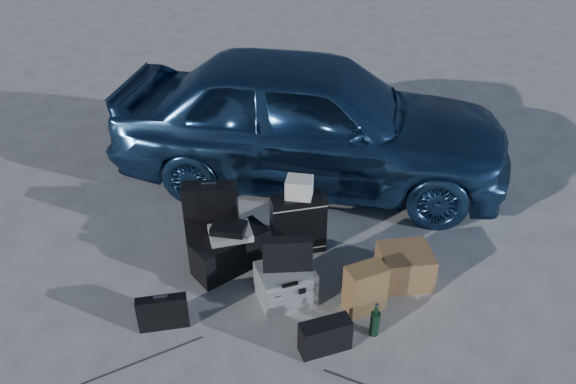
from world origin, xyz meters
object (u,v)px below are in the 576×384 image
(duffel_bag, at_px, (231,252))
(green_bottle, at_px, (375,320))
(briefcase, at_px, (163,313))
(suitcase_left, at_px, (212,214))
(pelican_case, at_px, (286,284))
(car, at_px, (311,119))
(cardboard_box, at_px, (404,266))
(suitcase_right, at_px, (298,224))

(duffel_bag, xyz_separation_m, green_bottle, (1.07, -1.06, -0.02))
(briefcase, height_order, duffel_bag, duffel_bag)
(suitcase_left, xyz_separation_m, green_bottle, (1.21, -1.47, -0.18))
(pelican_case, relative_size, suitcase_left, 0.69)
(car, relative_size, suitcase_left, 6.52)
(pelican_case, relative_size, cardboard_box, 1.03)
(suitcase_right, relative_size, duffel_bag, 0.87)
(duffel_bag, height_order, cardboard_box, duffel_bag)
(green_bottle, bearing_deg, suitcase_left, 129.42)
(car, xyz_separation_m, suitcase_left, (-1.23, -1.07, -0.41))
(suitcase_right, bearing_deg, briefcase, -151.21)
(green_bottle, bearing_deg, cardboard_box, 50.95)
(car, xyz_separation_m, green_bottle, (-0.01, -2.55, -0.60))
(car, relative_size, green_bottle, 13.97)
(briefcase, xyz_separation_m, suitcase_right, (1.30, 0.80, 0.15))
(pelican_case, relative_size, briefcase, 1.14)
(duffel_bag, bearing_deg, suitcase_right, -16.03)
(suitcase_left, xyz_separation_m, suitcase_right, (0.81, -0.28, -0.03))
(suitcase_left, relative_size, duffel_bag, 0.94)
(car, distance_m, cardboard_box, 2.11)
(car, xyz_separation_m, duffel_bag, (-1.09, -1.49, -0.57))
(cardboard_box, bearing_deg, suitcase_left, 151.65)
(briefcase, height_order, suitcase_right, suitcase_right)
(car, xyz_separation_m, briefcase, (-1.72, -2.15, -0.59))
(suitcase_left, distance_m, duffel_bag, 0.47)
(suitcase_right, distance_m, duffel_bag, 0.70)
(pelican_case, bearing_deg, green_bottle, -49.32)
(briefcase, distance_m, suitcase_left, 1.20)
(pelican_case, relative_size, suitcase_right, 0.75)
(duffel_bag, xyz_separation_m, cardboard_box, (1.54, -0.48, -0.01))
(suitcase_right, xyz_separation_m, green_bottle, (0.40, -1.19, -0.16))
(suitcase_right, height_order, cardboard_box, suitcase_right)
(briefcase, bearing_deg, pelican_case, 7.79)
(briefcase, bearing_deg, suitcase_left, 65.50)
(suitcase_left, height_order, suitcase_right, suitcase_left)
(suitcase_right, bearing_deg, green_bottle, -74.09)
(car, distance_m, duffel_bag, 1.94)
(duffel_bag, distance_m, cardboard_box, 1.61)
(briefcase, distance_m, green_bottle, 1.75)
(briefcase, xyz_separation_m, suitcase_left, (0.49, 1.08, 0.18))
(suitcase_left, height_order, duffel_bag, suitcase_left)
(car, bearing_deg, pelican_case, -177.28)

